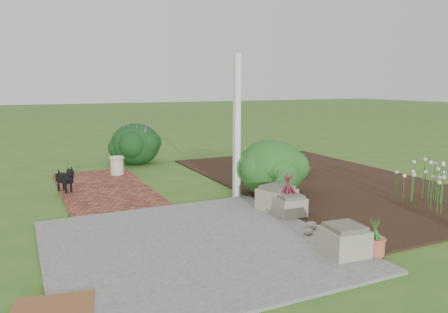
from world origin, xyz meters
name	(u,v)px	position (x,y,z in m)	size (l,w,h in m)	color
ground	(224,201)	(0.00, 0.00, 0.00)	(80.00, 80.00, 0.00)	#396620
concrete_patio	(193,244)	(-1.25, -1.75, 0.02)	(3.50, 3.50, 0.04)	#5E5F5C
brick_path	(104,188)	(-1.70, 1.75, 0.02)	(1.60, 3.50, 0.04)	maroon
garden_bed	(322,181)	(2.50, 0.50, 0.01)	(4.00, 7.00, 0.03)	black
veranda_post	(237,127)	(0.30, 0.10, 1.25)	(0.10, 0.10, 2.50)	white
stone_trough_near	(344,242)	(0.19, -2.84, 0.19)	(0.46, 0.46, 0.30)	gray
stone_trough_mid	(277,199)	(0.48, -0.94, 0.20)	(0.49, 0.49, 0.33)	gray
stone_trough_far	(289,206)	(0.48, -1.28, 0.18)	(0.41, 0.41, 0.27)	#716758
coir_doormat	(53,306)	(-2.95, -2.70, 0.05)	(0.69, 0.44, 0.02)	brown
black_dog	(65,178)	(-2.39, 1.66, 0.31)	(0.30, 0.49, 0.44)	black
cream_ceramic_urn	(117,166)	(-1.22, 2.83, 0.23)	(0.28, 0.28, 0.38)	beige
evergreen_shrub	(271,167)	(0.91, -0.07, 0.54)	(1.19, 1.19, 1.01)	#153E12
agapanthus_clump_back	(293,154)	(2.22, 1.19, 0.48)	(1.01, 1.01, 0.91)	#103C15
agapanthus_clump_front	(258,151)	(2.08, 2.47, 0.40)	(0.82, 0.82, 0.73)	#0C3D0D
pink_flower_patch	(430,183)	(2.88, -1.77, 0.40)	(1.14, 1.14, 0.73)	#113D0F
terracotta_pot_bronze	(287,205)	(0.52, -1.18, 0.17)	(0.35, 0.35, 0.28)	#AD643A
terracotta_pot_small_right	(374,246)	(0.52, -2.98, 0.13)	(0.24, 0.24, 0.20)	#B85E3E
purple_flowering_bush	(136,143)	(-0.46, 4.18, 0.52)	(1.23, 1.23, 1.05)	black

